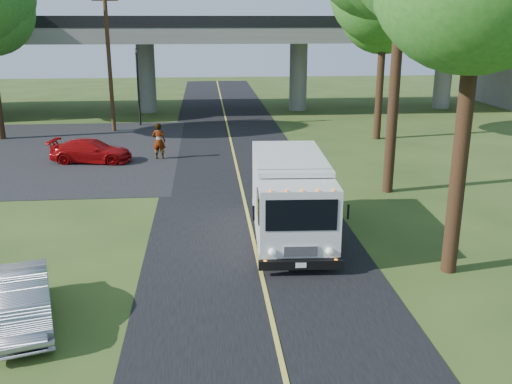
{
  "coord_description": "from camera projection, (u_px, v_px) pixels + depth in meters",
  "views": [
    {
      "loc": [
        -1.5,
        -13.78,
        7.09
      ],
      "look_at": [
        0.11,
        4.18,
        1.6
      ],
      "focal_mm": 40.0,
      "sensor_mm": 36.0,
      "label": 1
    }
  ],
  "objects": [
    {
      "name": "red_sedan",
      "position": [
        91.0,
        151.0,
        29.27
      ],
      "size": [
        4.31,
        2.22,
        1.2
      ],
      "primitive_type": "imported",
      "rotation": [
        0.0,
        0.0,
        1.44
      ],
      "color": "#99090A",
      "rests_on": "ground"
    },
    {
      "name": "traffic_signal",
      "position": [
        138.0,
        79.0,
        38.65
      ],
      "size": [
        0.18,
        0.22,
        5.2
      ],
      "color": "black",
      "rests_on": "ground"
    },
    {
      "name": "utility_pole",
      "position": [
        109.0,
        60.0,
        36.21
      ],
      "size": [
        1.6,
        0.26,
        9.0
      ],
      "color": "#472D19",
      "rests_on": "ground"
    },
    {
      "name": "ground",
      "position": [
        266.0,
        294.0,
        15.32
      ],
      "size": [
        120.0,
        120.0,
        0.0
      ],
      "primitive_type": "plane",
      "color": "#2D4318",
      "rests_on": "ground"
    },
    {
      "name": "overpass",
      "position": [
        223.0,
        53.0,
        44.49
      ],
      "size": [
        54.0,
        10.0,
        7.3
      ],
      "color": "slate",
      "rests_on": "ground"
    },
    {
      "name": "pedestrian",
      "position": [
        159.0,
        141.0,
        29.82
      ],
      "size": [
        0.77,
        0.57,
        1.91
      ],
      "primitive_type": "imported",
      "rotation": [
        0.0,
        0.0,
        2.96
      ],
      "color": "gray",
      "rests_on": "ground"
    },
    {
      "name": "silver_sedan",
      "position": [
        22.0,
        301.0,
        13.65
      ],
      "size": [
        2.32,
        3.95,
        1.23
      ],
      "primitive_type": "imported",
      "rotation": [
        0.0,
        0.0,
        0.29
      ],
      "color": "#92939A",
      "rests_on": "ground"
    },
    {
      "name": "road",
      "position": [
        242.0,
        188.0,
        24.85
      ],
      "size": [
        7.0,
        90.0,
        0.02
      ],
      "primitive_type": "cube",
      "color": "black",
      "rests_on": "ground"
    },
    {
      "name": "step_van",
      "position": [
        290.0,
        195.0,
        18.94
      ],
      "size": [
        2.67,
        6.54,
        2.7
      ],
      "rotation": [
        0.0,
        0.0,
        -0.05
      ],
      "color": "silver",
      "rests_on": "ground"
    },
    {
      "name": "lane_line",
      "position": [
        242.0,
        188.0,
        24.84
      ],
      "size": [
        0.12,
        90.0,
        0.01
      ],
      "primitive_type": "cube",
      "color": "gold",
      "rests_on": "road"
    },
    {
      "name": "parking_lot",
      "position": [
        34.0,
        152.0,
        31.53
      ],
      "size": [
        16.0,
        18.0,
        0.01
      ],
      "primitive_type": "cube",
      "color": "black",
      "rests_on": "ground"
    }
  ]
}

